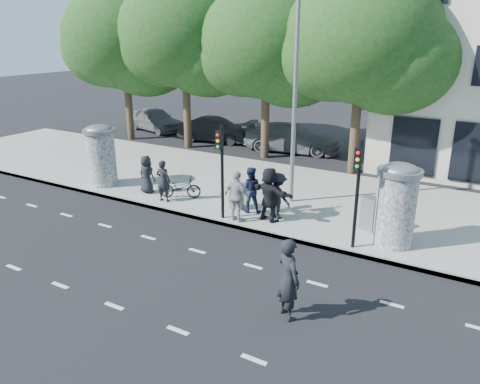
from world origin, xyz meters
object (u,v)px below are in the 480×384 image
Objects in this scene: ad_column_left at (101,154)px; traffic_pole_far at (357,184)px; ped_b at (163,181)px; car_left at (155,119)px; bicycle at (180,187)px; man_road at (288,279)px; street_lamp at (295,82)px; ped_c at (250,190)px; ped_f at (269,194)px; ped_a at (147,174)px; cabinet_right at (370,214)px; ad_column_right at (396,203)px; cabinet_left at (237,196)px; car_right at (292,138)px; car_mid at (215,130)px; ped_e at (237,196)px; traffic_pole_near at (221,162)px; ped_d at (278,196)px.

traffic_pole_far is at bearing -3.55° from ad_column_left.
car_left is at bearing -55.73° from ped_b.
bicycle is 14.58m from car_left.
man_road is (-0.27, -4.19, -1.21)m from traffic_pole_far.
ped_c is at bearing -115.74° from street_lamp.
bicycle is (-4.18, 0.33, -0.54)m from ped_f.
traffic_pole_far is 2.03× the size of bicycle.
ped_c reaches higher than ped_a.
ped_f reaches higher than bicycle.
street_lamp is 6.87× the size of cabinet_right.
cabinet_right is 20.17m from car_left.
cabinet_left is (-5.85, 0.22, -0.88)m from ad_column_right.
car_mid is at bearing 82.52° from car_right.
ped_e is (3.55, -0.32, 0.08)m from ped_b.
ped_b is 0.81m from bicycle.
traffic_pole_near and traffic_pole_far have the same top height.
ad_column_left is at bearing 15.43° from ped_f.
ped_c is 4.35m from cabinet_right.
bicycle is (-3.19, -0.07, -0.43)m from ped_c.
ped_b is at bearing -176.55° from ad_column_right.
car_right is (2.01, 10.05, -0.15)m from ped_a.
cabinet_left is at bearing 3.65° from ad_column_left.
ped_f is 4.22m from bicycle.
traffic_pole_near reaches higher than car_right.
ped_f is (8.14, -0.02, -0.41)m from ad_column_left.
traffic_pole_near reaches higher than cabinet_left.
ped_d is at bearing -167.51° from car_right.
cabinet_right is (4.26, 1.60, -0.34)m from ped_e.
ped_c is (3.50, 0.70, 0.03)m from ped_b.
cabinet_left is at bearing -48.65° from ped_e.
traffic_pole_near is at bearing 180.00° from traffic_pole_far.
ad_column_left is at bearing 174.41° from cabinet_left.
man_road is (7.48, -4.57, 0.04)m from ped_b.
ad_column_left is 12.45m from car_left.
ped_c is at bearing -6.31° from ped_f.
ped_d reaches higher than cabinet_left.
traffic_pole_near is at bearing -117.36° from car_left.
car_right is (-2.21, 10.90, -1.44)m from traffic_pole_near.
cabinet_left is 4.94m from cabinet_right.
cabinet_right is 15.19m from car_mid.
ped_a is at bearing -160.41° from street_lamp.
ad_column_right is at bearing 176.39° from ped_b.
car_mid is at bearing -18.33° from man_road.
ped_b is (1.27, -0.46, 0.04)m from ped_a.
ped_e is 1.13m from ped_f.
ad_column_left is 10.09m from car_mid.
car_mid is (-11.84, 14.93, -0.28)m from man_road.
ad_column_right is at bearing -160.59° from ped_e.
cabinet_right is (7.81, 1.28, -0.25)m from ped_b.
ped_b is at bearing -5.13° from ad_column_left.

